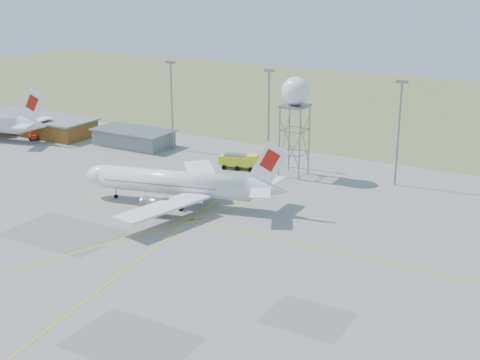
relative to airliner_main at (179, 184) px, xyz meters
The scene contains 11 objects.
ground 37.61m from the airliner_main, 71.46° to the right, with size 400.00×400.00×0.00m, color gray.
grass_strip 105.28m from the airliner_main, 83.51° to the left, with size 400.00×120.00×0.03m, color #5A6A3A.
building_orange 68.48m from the airliner_main, 157.20° to the left, with size 33.00×12.00×4.30m.
building_grey 43.75m from the airliner_main, 139.24° to the left, with size 19.00×10.00×3.90m.
mast_a 39.15m from the airliner_main, 127.12° to the left, with size 2.20×0.50×20.50m.
mast_b 31.65m from the airliner_main, 86.45° to the left, with size 2.20×0.50×20.50m.
mast_c 43.50m from the airliner_main, 45.61° to the left, with size 2.20×0.50×20.50m.
airliner_main is the anchor object (origin of this frame).
radar_tower 28.92m from the airliner_main, 68.81° to the left, with size 5.57×5.57×20.16m.
fire_truck 24.76m from the airliner_main, 93.75° to the left, with size 8.54×4.87×3.25m.
baggage_tug 61.75m from the airliner_main, 160.53° to the left, with size 3.00×2.93×1.93m.
Camera 1 is at (53.98, -56.45, 40.62)m, focal length 50.00 mm.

